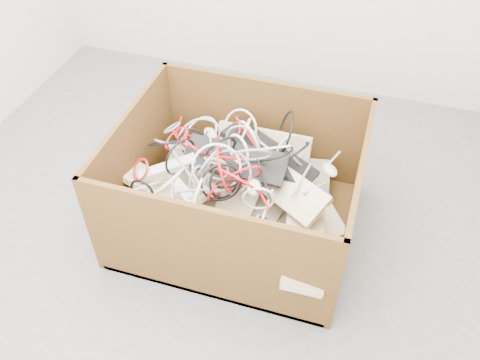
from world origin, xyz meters
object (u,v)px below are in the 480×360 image
(cardboard_box, at_px, (236,203))
(vga_plug, at_px, (324,195))
(power_strip_left, at_px, (168,168))
(power_strip_right, at_px, (190,201))

(cardboard_box, relative_size, vga_plug, 24.89)
(power_strip_left, distance_m, vga_plug, 0.75)
(cardboard_box, distance_m, power_strip_left, 0.39)
(power_strip_left, relative_size, power_strip_right, 1.05)
(power_strip_left, xyz_separation_m, vga_plug, (0.75, 0.04, -0.00))
(cardboard_box, bearing_deg, vga_plug, -3.38)
(power_strip_right, xyz_separation_m, vga_plug, (0.58, 0.18, 0.04))
(cardboard_box, distance_m, power_strip_right, 0.31)
(power_strip_right, bearing_deg, power_strip_left, 174.66)
(cardboard_box, relative_size, power_strip_right, 4.14)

